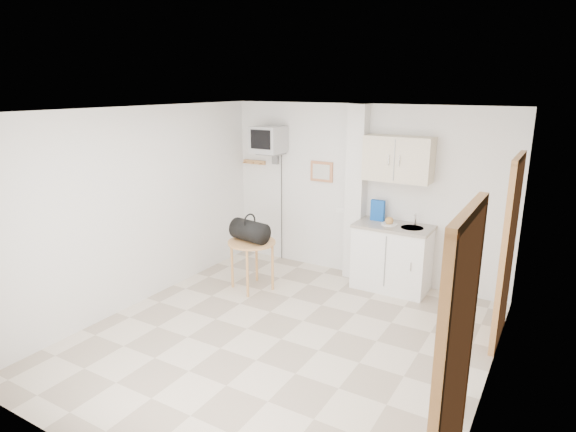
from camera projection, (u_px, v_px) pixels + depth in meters
The scene contains 7 objects.
ground at pixel (281, 339), 5.37m from camera, with size 4.50×4.50×0.00m, color beige.
room_envelope at pixel (305, 207), 4.92m from camera, with size 4.24×4.54×2.55m.
kitchenette at pixel (393, 233), 6.54m from camera, with size 1.03×0.58×2.10m.
crt_television at pixel (269, 140), 7.25m from camera, with size 0.44×0.45×2.15m.
round_table at pixel (252, 247), 6.56m from camera, with size 0.65×0.65×0.69m.
duffel_bag at pixel (250, 231), 6.51m from camera, with size 0.56×0.37×0.39m.
water_bottle at pixel (451, 393), 4.16m from camera, with size 0.12×0.12×0.37m.
Camera 1 is at (2.52, -4.11, 2.74)m, focal length 30.00 mm.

